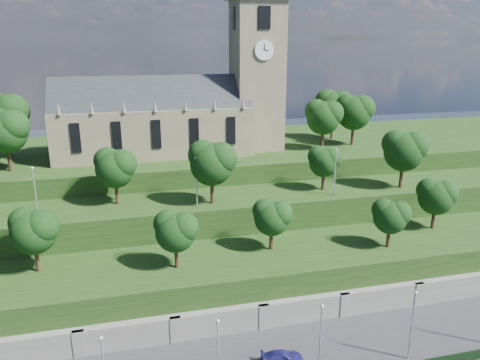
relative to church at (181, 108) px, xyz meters
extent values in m
cube|color=slate|center=(-0.79, -33.98, -20.02)|extent=(160.00, 2.00, 5.00)
cube|color=slate|center=(-15.79, -34.78, -20.02)|extent=(1.20, 0.60, 5.00)
cube|color=slate|center=(-5.79, -34.78, -20.02)|extent=(1.20, 0.60, 5.00)
cube|color=slate|center=(4.21, -34.78, -20.02)|extent=(1.20, 0.60, 5.00)
cube|color=slate|center=(14.21, -34.78, -20.02)|extent=(1.20, 0.60, 5.00)
cube|color=slate|center=(24.21, -34.78, -20.02)|extent=(1.20, 0.60, 5.00)
cube|color=#1C3612|center=(-0.79, -27.98, -18.52)|extent=(160.00, 12.00, 8.00)
cube|color=#1C3612|center=(-0.79, -16.98, -16.52)|extent=(160.00, 10.00, 12.00)
cube|color=#1C3612|center=(-0.79, 4.02, -15.02)|extent=(160.00, 32.00, 15.00)
cube|color=#6F654D|center=(-4.79, 0.02, -3.52)|extent=(32.00, 12.00, 8.00)
cube|color=#222529|center=(-4.79, 0.02, 0.48)|extent=(32.00, 10.18, 10.18)
cone|color=#6F654D|center=(-18.79, -5.98, 1.38)|extent=(0.70, 0.70, 1.80)
cone|color=#6F654D|center=(-14.12, -5.98, 1.38)|extent=(0.70, 0.70, 1.80)
cone|color=#6F654D|center=(-9.46, -5.98, 1.38)|extent=(0.70, 0.70, 1.80)
cone|color=#6F654D|center=(-4.79, -5.98, 1.38)|extent=(0.70, 0.70, 1.80)
cone|color=#6F654D|center=(-0.12, -5.98, 1.38)|extent=(0.70, 0.70, 1.80)
cone|color=#6F654D|center=(4.54, -5.98, 1.38)|extent=(0.70, 0.70, 1.80)
cone|color=#6F654D|center=(9.21, -5.98, 1.38)|extent=(0.70, 0.70, 1.80)
cube|color=black|center=(-16.79, -6.06, -3.02)|extent=(1.40, 0.25, 4.50)
cube|color=black|center=(-10.79, -6.06, -3.02)|extent=(1.40, 0.25, 4.50)
cube|color=black|center=(-4.79, -6.06, -3.02)|extent=(1.40, 0.25, 4.50)
cube|color=black|center=(1.21, -6.06, -3.02)|extent=(1.40, 0.25, 4.50)
cube|color=black|center=(7.21, -6.06, -3.02)|extent=(1.40, 0.25, 4.50)
cube|color=#6F654D|center=(13.21, 0.02, 4.98)|extent=(8.00, 8.00, 25.00)
cube|color=black|center=(13.21, -4.06, 14.48)|extent=(2.00, 0.25, 3.50)
cube|color=black|center=(13.21, 4.10, 14.48)|extent=(2.00, 0.25, 3.50)
cube|color=black|center=(9.13, 0.02, 14.48)|extent=(0.25, 2.00, 3.50)
cube|color=black|center=(17.29, 0.02, 14.48)|extent=(0.25, 2.00, 3.50)
cylinder|color=white|center=(13.21, -4.10, 9.48)|extent=(3.20, 0.30, 3.20)
cylinder|color=white|center=(17.33, 0.02, 9.48)|extent=(0.30, 3.20, 3.20)
cube|color=black|center=(13.21, -4.28, 9.98)|extent=(0.12, 0.05, 1.10)
cube|color=black|center=(13.61, -4.28, 9.48)|extent=(0.80, 0.05, 0.12)
cylinder|color=#301E12|center=(-20.40, -25.98, -12.87)|extent=(0.51, 0.51, 3.31)
sphere|color=black|center=(-20.40, -25.98, -9.66)|extent=(5.15, 5.15, 5.15)
sphere|color=black|center=(-19.37, -26.50, -8.89)|extent=(3.86, 3.86, 3.86)
sphere|color=black|center=(-21.30, -25.34, -8.63)|extent=(3.61, 3.61, 3.61)
cylinder|color=#301E12|center=(-4.76, -28.98, -13.01)|extent=(0.49, 0.49, 3.01)
sphere|color=black|center=(-4.76, -28.98, -10.10)|extent=(4.69, 4.69, 4.69)
sphere|color=black|center=(-3.82, -29.45, -9.40)|extent=(3.52, 3.52, 3.52)
sphere|color=black|center=(-5.58, -28.40, -9.16)|extent=(3.28, 3.28, 3.28)
cylinder|color=#301E12|center=(7.50, -26.98, -13.09)|extent=(0.49, 0.49, 2.86)
sphere|color=black|center=(7.50, -26.98, -10.33)|extent=(4.45, 4.45, 4.45)
sphere|color=black|center=(8.39, -27.43, -9.66)|extent=(3.33, 3.33, 3.33)
sphere|color=black|center=(6.72, -26.43, -9.44)|extent=(3.11, 3.11, 3.11)
cylinder|color=#301E12|center=(22.35, -29.98, -13.14)|extent=(0.48, 0.48, 2.76)
sphere|color=black|center=(22.35, -29.98, -10.47)|extent=(4.30, 4.30, 4.30)
sphere|color=black|center=(23.21, -30.41, -9.82)|extent=(3.23, 3.23, 3.23)
sphere|color=black|center=(21.60, -29.45, -9.61)|extent=(3.01, 3.01, 3.01)
cylinder|color=#301E12|center=(31.84, -25.98, -12.96)|extent=(0.50, 0.50, 3.12)
sphere|color=black|center=(31.84, -25.98, -9.95)|extent=(4.85, 4.85, 4.85)
sphere|color=black|center=(32.81, -26.47, -9.22)|extent=(3.64, 3.64, 3.64)
sphere|color=black|center=(30.99, -25.38, -8.97)|extent=(3.40, 3.40, 3.40)
cylinder|color=#301E12|center=(-11.23, -15.98, -8.84)|extent=(0.51, 0.51, 3.37)
sphere|color=black|center=(-11.23, -15.98, -5.58)|extent=(5.24, 5.24, 5.24)
sphere|color=black|center=(-10.18, -16.51, -4.79)|extent=(3.93, 3.93, 3.93)
sphere|color=black|center=(-12.15, -15.33, -4.53)|extent=(3.67, 3.67, 3.67)
cylinder|color=#301E12|center=(1.48, -18.98, -8.63)|extent=(0.53, 0.53, 3.79)
sphere|color=black|center=(1.48, -18.98, -4.97)|extent=(5.89, 5.89, 5.89)
sphere|color=black|center=(2.66, -19.57, -4.08)|extent=(4.42, 4.42, 4.42)
sphere|color=black|center=(0.45, -18.25, -3.79)|extent=(4.12, 4.12, 4.12)
cylinder|color=#301E12|center=(18.82, -16.98, -9.09)|extent=(0.49, 0.49, 2.86)
sphere|color=black|center=(18.82, -16.98, -6.33)|extent=(4.44, 4.44, 4.44)
sphere|color=black|center=(19.71, -17.43, -5.66)|extent=(3.33, 3.33, 3.33)
sphere|color=black|center=(18.05, -16.43, -5.44)|extent=(3.11, 3.11, 3.11)
cylinder|color=#301E12|center=(30.71, -18.98, -8.62)|extent=(0.53, 0.53, 3.80)
sphere|color=black|center=(30.71, -18.98, -4.95)|extent=(5.91, 5.91, 5.91)
sphere|color=black|center=(31.89, -19.58, -4.06)|extent=(4.44, 4.44, 4.44)
sphere|color=black|center=(29.68, -18.25, -3.76)|extent=(4.14, 4.14, 4.14)
cylinder|color=#301E12|center=(-28.00, 2.02, -5.21)|extent=(0.57, 0.57, 4.62)
sphere|color=black|center=(-28.00, 2.02, -0.75)|extent=(7.18, 7.18, 7.18)
sphere|color=black|center=(-26.57, 1.30, 0.33)|extent=(5.39, 5.39, 5.39)
cylinder|color=#301E12|center=(-26.33, -5.98, -5.53)|extent=(0.54, 0.54, 3.99)
sphere|color=black|center=(-26.33, -5.98, -1.67)|extent=(6.21, 6.21, 6.21)
sphere|color=black|center=(-25.09, -6.61, -0.74)|extent=(4.66, 4.66, 4.66)
cylinder|color=#301E12|center=(24.20, -3.98, -5.64)|extent=(0.53, 0.53, 3.77)
sphere|color=black|center=(24.20, -3.98, -2.00)|extent=(5.86, 5.86, 5.86)
sphere|color=black|center=(25.37, -4.57, -1.12)|extent=(4.40, 4.40, 4.40)
sphere|color=black|center=(23.18, -3.25, -0.82)|extent=(4.10, 4.10, 4.10)
cylinder|color=#301E12|center=(29.75, 4.02, -5.47)|extent=(0.54, 0.54, 4.10)
sphere|color=black|center=(29.75, 4.02, -1.51)|extent=(6.37, 6.37, 6.37)
sphere|color=black|center=(31.03, 3.38, -0.56)|extent=(4.78, 4.78, 4.78)
sphere|color=black|center=(28.64, 4.81, -0.24)|extent=(4.46, 4.46, 4.46)
cylinder|color=#301E12|center=(31.09, -1.98, -5.53)|extent=(0.54, 0.54, 3.99)
sphere|color=black|center=(31.09, -1.98, -1.67)|extent=(6.21, 6.21, 6.21)
sphere|color=black|center=(32.33, -2.61, -0.73)|extent=(4.66, 4.66, 4.66)
sphere|color=black|center=(30.00, -1.21, -0.42)|extent=(4.35, 4.35, 4.35)
sphere|color=silver|center=(-12.79, -43.48, -12.83)|extent=(0.36, 0.36, 0.36)
cylinder|color=#B2B2B7|center=(-2.79, -43.48, -16.74)|extent=(0.16, 0.16, 7.57)
sphere|color=silver|center=(-2.79, -43.48, -12.83)|extent=(0.36, 0.36, 0.36)
cylinder|color=#B2B2B7|center=(7.21, -43.48, -16.74)|extent=(0.16, 0.16, 7.57)
sphere|color=silver|center=(7.21, -43.48, -12.83)|extent=(0.36, 0.36, 0.36)
cylinder|color=#B2B2B7|center=(17.21, -43.48, -16.74)|extent=(0.16, 0.16, 7.57)
sphere|color=silver|center=(17.21, -43.48, -12.83)|extent=(0.36, 0.36, 0.36)
cylinder|color=#B2B2B7|center=(-20.79, -19.98, -7.19)|extent=(0.16, 0.16, 6.66)
sphere|color=silver|center=(-20.79, -19.98, -3.74)|extent=(0.36, 0.36, 0.36)
cylinder|color=#B2B2B7|center=(-0.79, -19.98, -7.19)|extent=(0.16, 0.16, 6.66)
sphere|color=silver|center=(-0.79, -19.98, -3.74)|extent=(0.36, 0.36, 0.36)
cylinder|color=#B2B2B7|center=(19.21, -19.98, -7.19)|extent=(0.16, 0.16, 6.66)
sphere|color=silver|center=(19.21, -19.98, -3.74)|extent=(0.36, 0.36, 0.36)
imported|color=navy|center=(4.33, -40.88, -19.89)|extent=(4.48, 2.18, 1.26)
camera|label=1|loc=(-9.72, -79.00, 11.25)|focal=35.00mm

